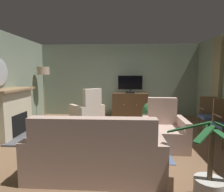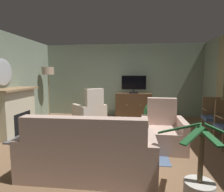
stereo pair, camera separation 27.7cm
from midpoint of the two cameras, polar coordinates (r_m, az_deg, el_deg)
name	(u,v)px [view 2 (the right image)]	position (r m, az deg, el deg)	size (l,w,h in m)	color
ground_plane	(115,140)	(4.84, 2.69, -12.72)	(6.45, 6.16, 0.04)	brown
wall_back	(123,80)	(7.40, 4.22, 4.69)	(6.45, 0.10, 2.68)	gray
curtain_panel_far	(222,78)	(6.27, 30.76, 4.68)	(0.10, 0.44, 2.25)	#8E7F56
rug_central	(104,144)	(4.50, -0.42, -13.91)	(2.61, 1.90, 0.01)	slate
fireplace	(14,112)	(5.58, -25.52, -4.38)	(0.95, 1.49, 1.21)	#4C4C51
wall_mirror_oval	(3,72)	(5.63, -28.18, 6.20)	(0.06, 0.73, 0.69)	#B2B7BF
tv_cabinet	(134,106)	(7.14, 7.46, -2.87)	(1.28, 0.51, 0.88)	#352315
television	(134,84)	(7.00, 7.57, 3.55)	(0.88, 0.20, 0.64)	black
coffee_table	(100,132)	(4.12, -1.68, -10.54)	(1.15, 0.53, 0.41)	brown
tv_remote	(109,131)	(3.99, 1.17, -10.24)	(0.17, 0.05, 0.02)	black
sofa_floral	(88,155)	(3.12, -4.33, -17.08)	(2.04, 0.90, 0.99)	#BC9E8E
armchair_angled_to_table	(90,113)	(6.22, -5.16, -4.95)	(1.18, 1.18, 1.13)	#C6B29E
armchair_facing_sofa	(163,133)	(4.37, 16.45, -10.33)	(0.92, 0.90, 1.04)	#BC9E8E
side_chair_nearest_door	(213,115)	(5.68, 28.80, -5.03)	(0.51, 0.52, 0.97)	#42567A
potted_plant_small_fern_corner	(199,187)	(2.81, 27.11, -22.81)	(1.00, 0.86, 1.02)	beige
potted_plant_tall_palm_by_window	(154,113)	(5.55, 13.65, -4.98)	(0.57, 0.57, 0.81)	beige
cat	(59,137)	(4.83, -13.61, -11.53)	(0.22, 0.65, 0.20)	gray
floor_lamp	(48,74)	(7.19, -17.27, 6.13)	(0.42, 0.42, 1.81)	#4C4233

